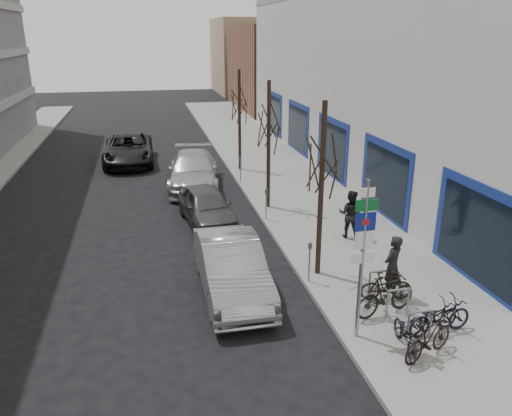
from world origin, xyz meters
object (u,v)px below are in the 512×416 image
bike_mid_inner (386,295)px  parked_car_back (193,171)px  bike_rack (398,300)px  meter_back (240,167)px  bike_far_curb (432,315)px  parked_car_front (231,267)px  meter_mid (266,201)px  bike_near_left (406,332)px  pedestrian_near (392,266)px  tree_near (323,149)px  tree_far (239,96)px  highway_sign_pole (363,251)px  bike_near_right (429,338)px  lane_car (129,149)px  tree_mid (269,115)px  meter_front (310,258)px  bike_mid_curb (440,314)px  pedestrian_far (350,214)px  bike_far_inner (386,286)px  parked_car_mid (207,207)px

bike_mid_inner → parked_car_back: (-3.74, 13.34, 0.11)m
bike_rack → meter_back: meter_back is taller
bike_mid_inner → bike_far_curb: (0.76, -1.02, -0.11)m
parked_car_front → meter_mid: bearing=66.2°
meter_back → bike_near_left: meter_back is taller
pedestrian_near → bike_rack: bearing=39.9°
tree_near → tree_far: (0.00, 13.00, 0.00)m
tree_far → bike_near_left: bearing=-87.7°
highway_sign_pole → meter_mid: 8.65m
bike_near_right → lane_car: (-7.08, 20.97, 0.18)m
bike_rack → tree_mid: tree_mid is taller
tree_near → bike_mid_inner: tree_near is taller
meter_front → meter_mid: size_ratio=1.00×
tree_near → tree_far: same height
bike_mid_curb → pedestrian_far: bearing=-9.0°
meter_mid → pedestrian_near: 7.11m
bike_near_left → parked_car_front: size_ratio=0.31×
bike_mid_inner → bike_far_inner: bike_mid_inner is taller
bike_near_right → parked_car_back: parked_car_back is taller
highway_sign_pole → pedestrian_far: (2.30, 6.03, -1.40)m
tree_near → tree_far: bearing=90.0°
bike_near_left → bike_mid_inner: bearing=91.0°
highway_sign_pole → meter_back: size_ratio=3.31×
bike_near_left → bike_rack: bearing=79.6°
bike_near_right → parked_car_front: parked_car_front is taller
pedestrian_far → pedestrian_near: bearing=117.2°
meter_front → bike_far_inner: meter_front is taller
meter_back → bike_near_left: bearing=-85.6°
parked_car_mid → bike_far_inner: bearing=-67.5°
bike_mid_curb → parked_car_back: size_ratio=0.31×
tree_near → parked_car_front: tree_near is taller
parked_car_front → pedestrian_near: (4.34, -1.43, 0.25)m
tree_far → parked_car_back: size_ratio=0.95×
tree_near → pedestrian_near: bearing=-49.8°
highway_sign_pole → tree_far: tree_far is taller
bike_near_left → bike_far_curb: bearing=38.9°
bike_mid_inner → pedestrian_far: pedestrian_far is taller
bike_mid_inner → pedestrian_far: (1.16, 5.23, 0.32)m
bike_far_curb → bike_far_inner: (-0.39, 1.71, -0.03)m
bike_near_right → pedestrian_near: pedestrian_near is taller
bike_far_curb → pedestrian_near: 1.96m
tree_near → bike_mid_inner: size_ratio=2.85×
bike_far_curb → bike_far_inner: size_ratio=1.05×
bike_rack → bike_mid_curb: size_ratio=1.27×
bike_mid_curb → parked_car_mid: size_ratio=0.41×
tree_far → meter_front: size_ratio=4.33×
tree_far → parked_car_front: bearing=-101.8°
meter_mid → bike_near_right: size_ratio=0.76×
pedestrian_near → bike_mid_inner: bearing=23.2°
bike_mid_curb → bike_mid_inner: size_ratio=0.92×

